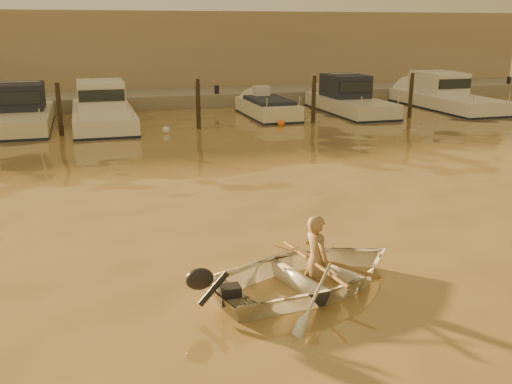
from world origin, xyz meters
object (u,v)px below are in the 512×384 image
object	(u,v)px
moored_boat_3	(267,112)
moored_boat_4	(350,100)
person	(316,260)
waterfront_building	(158,53)
moored_boat_5	(446,96)
dinghy	(311,275)
moored_boat_2	(102,109)
moored_boat_1	(20,113)

from	to	relation	value
moored_boat_3	moored_boat_4	bearing A→B (deg)	0.00
person	moored_boat_3	bearing A→B (deg)	-31.05
moored_boat_3	waterfront_building	world-z (taller)	waterfront_building
moored_boat_3	moored_boat_5	xyz separation A→B (m)	(9.43, 0.00, 0.40)
dinghy	moored_boat_2	size ratio (longest dim) A/B	0.42
moored_boat_4	moored_boat_1	bearing A→B (deg)	180.00
dinghy	moored_boat_5	distance (m)	22.30
person	moored_boat_5	world-z (taller)	moored_boat_5
moored_boat_1	moored_boat_3	size ratio (longest dim) A/B	1.27
moored_boat_5	waterfront_building	size ratio (longest dim) A/B	0.17
moored_boat_5	moored_boat_1	bearing A→B (deg)	180.00
person	moored_boat_2	bearing A→B (deg)	-7.04
moored_boat_4	waterfront_building	bearing A→B (deg)	124.62
moored_boat_2	moored_boat_5	bearing A→B (deg)	0.00
dinghy	person	size ratio (longest dim) A/B	2.22
moored_boat_1	moored_boat_4	bearing A→B (deg)	0.00
moored_boat_2	moored_boat_4	distance (m)	11.46
moored_boat_2	moored_boat_4	bearing A→B (deg)	0.00
moored_boat_1	moored_boat_3	xyz separation A→B (m)	(10.53, 0.00, -0.40)
person	moored_boat_1	world-z (taller)	moored_boat_1
moored_boat_2	waterfront_building	bearing A→B (deg)	70.62
moored_boat_3	moored_boat_5	bearing A→B (deg)	0.00
moored_boat_1	waterfront_building	world-z (taller)	waterfront_building
moored_boat_2	waterfront_building	world-z (taller)	waterfront_building
moored_boat_4	waterfront_building	world-z (taller)	waterfront_building
moored_boat_3	dinghy	bearing A→B (deg)	-105.70
moored_boat_4	dinghy	bearing A→B (deg)	-117.64
dinghy	moored_boat_5	size ratio (longest dim) A/B	0.42
waterfront_building	moored_boat_2	bearing A→B (deg)	-109.38
dinghy	moored_boat_4	bearing A→B (deg)	-43.26
moored_boat_1	moored_boat_5	world-z (taller)	same
moored_boat_4	person	bearing A→B (deg)	-117.42
moored_boat_4	waterfront_building	distance (m)	13.48
dinghy	moored_boat_2	bearing A→B (deg)	-7.37
moored_boat_5	waterfront_building	bearing A→B (deg)	139.48
moored_boat_1	waterfront_building	size ratio (longest dim) A/B	0.15
person	moored_boat_4	xyz separation A→B (m)	(8.88, 17.12, 0.18)
dinghy	person	world-z (taller)	person
moored_boat_2	moored_boat_3	world-z (taller)	moored_boat_2
moored_boat_3	person	bearing A→B (deg)	-105.43
moored_boat_2	moored_boat_5	size ratio (longest dim) A/B	1.01
moored_boat_3	moored_boat_5	world-z (taller)	moored_boat_5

